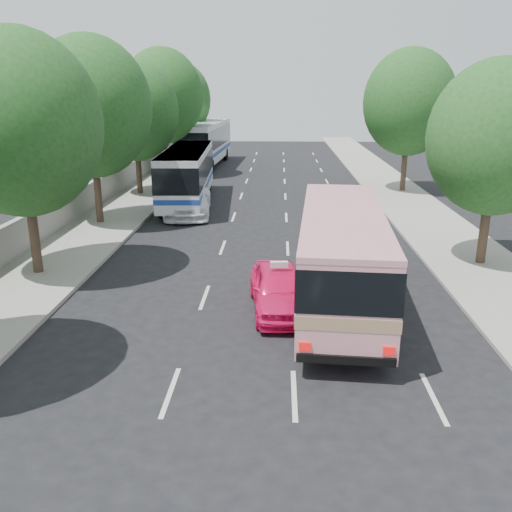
# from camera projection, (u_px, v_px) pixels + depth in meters

# --- Properties ---
(ground) EXTENTS (120.00, 120.00, 0.00)m
(ground) POSITION_uv_depth(u_px,v_px,m) (255.00, 354.00, 14.51)
(ground) COLOR black
(ground) RESTS_ON ground
(sidewalk_left) EXTENTS (4.00, 90.00, 0.15)m
(sidewalk_left) POSITION_uv_depth(u_px,v_px,m) (134.00, 200.00, 33.92)
(sidewalk_left) COLOR #9E998E
(sidewalk_left) RESTS_ON ground
(sidewalk_right) EXTENTS (4.00, 90.00, 0.12)m
(sidewalk_right) POSITION_uv_depth(u_px,v_px,m) (408.00, 203.00, 33.22)
(sidewalk_right) COLOR #9E998E
(sidewalk_right) RESTS_ON ground
(low_wall) EXTENTS (0.30, 90.00, 1.50)m
(low_wall) POSITION_uv_depth(u_px,v_px,m) (105.00, 187.00, 33.75)
(low_wall) COLOR #9E998E
(low_wall) RESTS_ON sidewalk_left
(tree_left_b) EXTENTS (5.70, 5.70, 8.88)m
(tree_left_b) POSITION_uv_depth(u_px,v_px,m) (21.00, 118.00, 18.80)
(tree_left_b) COLOR #38281E
(tree_left_b) RESTS_ON ground
(tree_left_c) EXTENTS (6.00, 6.00, 9.35)m
(tree_left_c) POSITION_uv_depth(u_px,v_px,m) (91.00, 102.00, 26.34)
(tree_left_c) COLOR #38281E
(tree_left_c) RESTS_ON ground
(tree_left_d) EXTENTS (5.52, 5.52, 8.60)m
(tree_left_d) POSITION_uv_depth(u_px,v_px,m) (136.00, 107.00, 34.12)
(tree_left_d) COLOR #38281E
(tree_left_d) RESTS_ON ground
(tree_left_e) EXTENTS (6.30, 6.30, 9.82)m
(tree_left_e) POSITION_uv_depth(u_px,v_px,m) (163.00, 93.00, 41.51)
(tree_left_e) COLOR #38281E
(tree_left_e) RESTS_ON ground
(tree_left_f) EXTENTS (5.88, 5.88, 9.16)m
(tree_left_f) POSITION_uv_depth(u_px,v_px,m) (179.00, 97.00, 49.27)
(tree_left_f) COLOR #38281E
(tree_left_f) RESTS_ON ground
(tree_right_near) EXTENTS (5.10, 5.10, 7.95)m
(tree_right_near) POSITION_uv_depth(u_px,v_px,m) (499.00, 133.00, 20.18)
(tree_right_near) COLOR #38281E
(tree_right_near) RESTS_ON ground
(tree_right_far) EXTENTS (6.00, 6.00, 9.35)m
(tree_right_far) POSITION_uv_depth(u_px,v_px,m) (411.00, 99.00, 35.15)
(tree_right_far) COLOR #38281E
(tree_right_far) RESTS_ON ground
(pink_bus) EXTENTS (3.23, 10.01, 3.14)m
(pink_bus) POSITION_uv_depth(u_px,v_px,m) (342.00, 248.00, 17.13)
(pink_bus) COLOR pink
(pink_bus) RESTS_ON ground
(pink_taxi) EXTENTS (2.16, 4.42, 1.45)m
(pink_taxi) POSITION_uv_depth(u_px,v_px,m) (279.00, 289.00, 17.14)
(pink_taxi) COLOR #FF1663
(pink_taxi) RESTS_ON ground
(white_pickup) EXTENTS (3.06, 6.24, 1.75)m
(white_pickup) POSITION_uv_depth(u_px,v_px,m) (188.00, 199.00, 30.31)
(white_pickup) COLOR white
(white_pickup) RESTS_ON ground
(tour_coach_front) EXTENTS (3.06, 11.23, 3.32)m
(tour_coach_front) POSITION_uv_depth(u_px,v_px,m) (187.00, 171.00, 32.64)
(tour_coach_front) COLOR silver
(tour_coach_front) RESTS_ON ground
(tour_coach_rear) EXTENTS (3.34, 13.08, 3.88)m
(tour_coach_rear) POSITION_uv_depth(u_px,v_px,m) (205.00, 140.00, 48.46)
(tour_coach_rear) COLOR silver
(tour_coach_rear) RESTS_ON ground
(taxi_roof_sign) EXTENTS (0.57, 0.24, 0.18)m
(taxi_roof_sign) POSITION_uv_depth(u_px,v_px,m) (279.00, 264.00, 16.90)
(taxi_roof_sign) COLOR silver
(taxi_roof_sign) RESTS_ON pink_taxi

